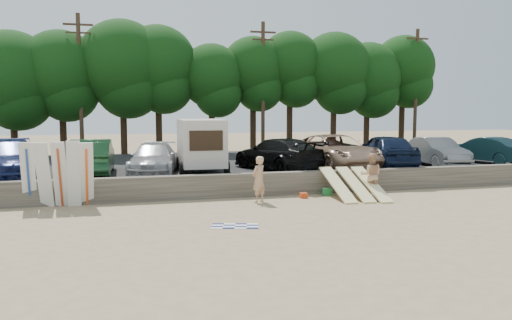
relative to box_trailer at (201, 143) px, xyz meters
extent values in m
plane|color=tan|center=(3.83, -6.38, -2.12)|extent=(120.00, 120.00, 0.00)
cube|color=#6B6356|center=(3.83, -3.38, -1.62)|extent=(44.00, 0.50, 1.00)
cube|color=#282828|center=(3.83, 4.12, -1.77)|extent=(44.00, 14.50, 0.70)
cylinder|color=#382616|center=(-10.44, 11.22, 0.29)|extent=(0.44, 0.44, 3.42)
sphere|color=#194814|center=(-10.44, 11.22, 3.63)|extent=(5.99, 5.99, 5.99)
cylinder|color=#382616|center=(-7.45, 11.22, 0.43)|extent=(0.44, 0.44, 3.71)
sphere|color=#194814|center=(-7.45, 11.22, 4.06)|extent=(5.40, 5.40, 5.40)
cylinder|color=#382616|center=(-3.58, 11.15, 0.62)|extent=(0.44, 0.44, 4.08)
sphere|color=#194814|center=(-3.58, 11.15, 4.60)|extent=(5.99, 5.99, 5.99)
cylinder|color=#382616|center=(-1.21, 11.22, 0.64)|extent=(0.44, 0.44, 4.13)
sphere|color=#194814|center=(-1.21, 11.22, 4.68)|extent=(5.34, 5.34, 5.34)
cylinder|color=#382616|center=(2.45, 10.90, 0.39)|extent=(0.44, 0.44, 3.63)
sphere|color=#194814|center=(2.45, 10.90, 3.94)|extent=(4.47, 4.47, 4.47)
cylinder|color=#382616|center=(5.53, 11.22, 0.59)|extent=(0.44, 0.44, 4.03)
sphere|color=#194814|center=(5.53, 11.22, 4.53)|extent=(4.61, 4.61, 4.61)
cylinder|color=#382616|center=(8.33, 11.22, 0.73)|extent=(0.44, 0.44, 4.31)
sphere|color=#194814|center=(8.33, 11.22, 4.94)|extent=(4.72, 4.72, 4.72)
cylinder|color=#382616|center=(11.71, 10.90, 0.63)|extent=(0.44, 0.44, 4.10)
sphere|color=#194814|center=(11.71, 10.90, 4.63)|extent=(5.38, 5.38, 5.38)
cylinder|color=#382616|center=(14.62, 11.22, 0.46)|extent=(0.44, 0.44, 3.76)
sphere|color=#194814|center=(14.62, 11.22, 4.13)|extent=(5.16, 5.16, 5.16)
cylinder|color=#382616|center=(17.67, 11.22, 0.73)|extent=(0.44, 0.44, 4.31)
sphere|color=#194814|center=(17.67, 11.22, 4.95)|extent=(4.80, 4.80, 4.80)
cylinder|color=#473321|center=(-6.17, 9.62, 3.08)|extent=(0.26, 0.26, 9.00)
cube|color=#473321|center=(-6.17, 9.62, 6.88)|extent=(1.80, 0.12, 0.12)
cube|color=#473321|center=(-6.17, 9.62, 6.38)|extent=(1.50, 0.10, 0.10)
cylinder|color=#473321|center=(5.83, 9.62, 3.08)|extent=(0.26, 0.26, 9.00)
cube|color=#473321|center=(5.83, 9.62, 6.88)|extent=(1.80, 0.12, 0.12)
cube|color=#473321|center=(5.83, 9.62, 6.38)|extent=(1.50, 0.10, 0.10)
cylinder|color=#473321|center=(17.83, 9.62, 3.08)|extent=(0.26, 0.26, 9.00)
cube|color=#473321|center=(17.83, 9.62, 6.88)|extent=(1.80, 0.12, 0.12)
cube|color=#473321|center=(17.83, 9.62, 6.38)|extent=(1.50, 0.10, 0.10)
cube|color=beige|center=(0.00, 0.01, 0.02)|extent=(2.11, 4.04, 2.19)
cube|color=black|center=(-0.06, -2.00, 0.22)|extent=(1.49, 0.08, 0.90)
cylinder|color=black|center=(-1.08, -1.26, -1.09)|extent=(0.22, 0.66, 0.66)
cylinder|color=black|center=(1.01, -1.32, -1.09)|extent=(0.22, 0.66, 0.66)
cylinder|color=black|center=(-1.01, 1.33, -1.09)|extent=(0.22, 0.66, 0.66)
cylinder|color=black|center=(1.08, 1.27, -1.09)|extent=(0.22, 0.66, 0.66)
imported|color=#16204F|center=(-8.41, -0.26, -0.57)|extent=(3.69, 6.25, 1.70)
imported|color=#163F20|center=(-5.04, 0.15, -0.59)|extent=(1.91, 5.10, 1.66)
imported|color=#9A999E|center=(-2.28, -0.33, -0.70)|extent=(2.82, 5.22, 1.44)
imported|color=black|center=(3.83, -0.21, -0.62)|extent=(3.97, 5.95, 1.60)
imported|color=#92735D|center=(6.95, -0.23, -0.56)|extent=(3.43, 6.45, 1.73)
imported|color=black|center=(9.55, -0.67, -0.54)|extent=(2.88, 5.43, 1.76)
imported|color=#565A5C|center=(12.62, -0.69, -0.66)|extent=(2.09, 4.75, 1.52)
imported|color=#122E33|center=(16.20, -0.04, -0.69)|extent=(2.84, 4.73, 1.47)
cube|color=silver|center=(-7.11, -3.77, -0.86)|extent=(0.54, 0.75, 2.53)
cube|color=silver|center=(-6.55, -3.94, -0.86)|extent=(0.61, 0.83, 2.52)
cube|color=silver|center=(-5.97, -3.93, -0.86)|extent=(0.54, 0.74, 2.53)
cube|color=silver|center=(-5.48, -3.99, -0.84)|extent=(0.56, 0.61, 2.56)
cube|color=silver|center=(-5.01, -3.94, -0.87)|extent=(0.58, 0.89, 2.50)
cube|color=#F6E89B|center=(5.04, -4.80, -1.54)|extent=(0.56, 2.81, 1.17)
cube|color=#F6E89B|center=(5.81, -4.85, -1.54)|extent=(0.56, 2.82, 1.16)
cube|color=#F6E89B|center=(6.47, -5.03, -1.54)|extent=(0.56, 2.81, 1.17)
imported|color=tan|center=(1.58, -4.88, -1.19)|extent=(0.82, 0.75, 1.87)
imported|color=tan|center=(6.55, -4.86, -1.18)|extent=(1.12, 1.01, 1.88)
cube|color=#25873E|center=(4.88, -4.07, -1.96)|extent=(0.41, 0.34, 0.32)
cube|color=#CA4117|center=(3.68, -4.39, -2.01)|extent=(0.31, 0.26, 0.22)
plane|color=white|center=(-0.23, -8.64, -2.12)|extent=(1.84, 1.84, 0.00)
camera|label=1|loc=(-3.62, -23.95, 1.61)|focal=35.00mm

